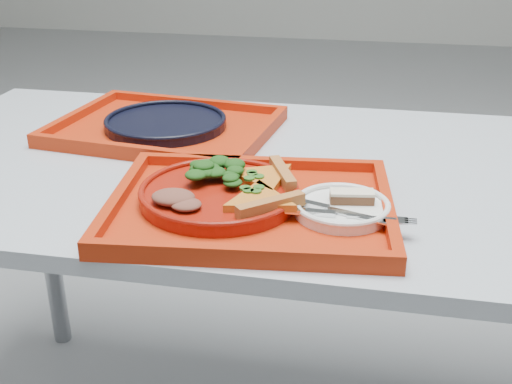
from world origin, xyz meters
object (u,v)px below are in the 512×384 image
at_px(tray_far, 166,130).
at_px(dinner_plate, 219,196).
at_px(navy_plate, 166,124).
at_px(tray_main, 251,209).
at_px(dessert_bar, 352,197).

distance_m(tray_far, dinner_plate, 0.39).
xyz_separation_m(dinner_plate, navy_plate, (-0.20, 0.34, -0.00)).
xyz_separation_m(tray_far, navy_plate, (0.00, 0.00, 0.01)).
bearing_deg(dinner_plate, navy_plate, 121.09).
distance_m(dinner_plate, navy_plate, 0.39).
bearing_deg(dinner_plate, tray_far, 121.09).
xyz_separation_m(tray_far, dinner_plate, (0.20, -0.34, 0.02)).
bearing_deg(tray_far, tray_main, -46.56).
relative_size(dinner_plate, navy_plate, 1.00).
relative_size(dinner_plate, dessert_bar, 3.61).
relative_size(navy_plate, dessert_bar, 3.61).
bearing_deg(dinner_plate, tray_main, -10.30).
height_order(tray_far, dinner_plate, dinner_plate).
relative_size(tray_main, dinner_plate, 1.73).
height_order(dinner_plate, navy_plate, dinner_plate).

